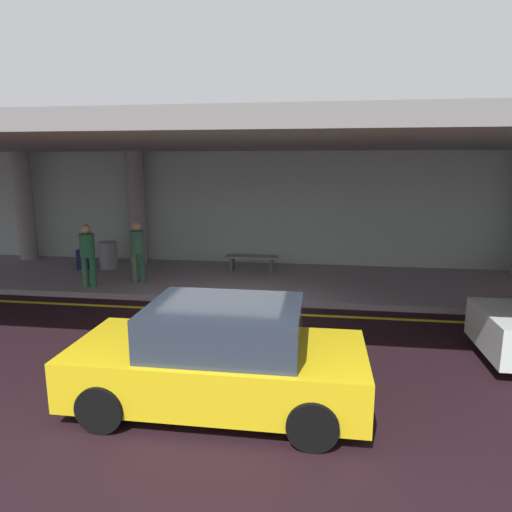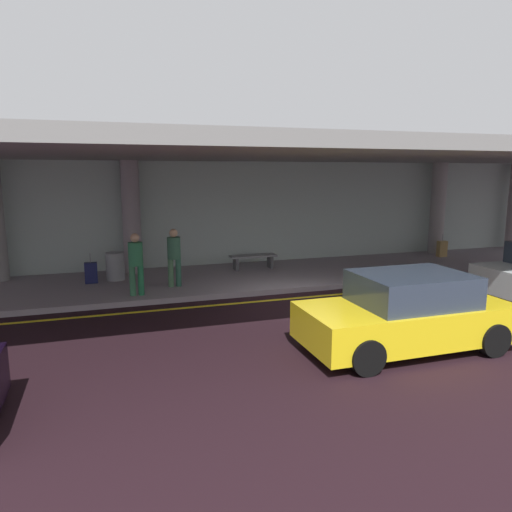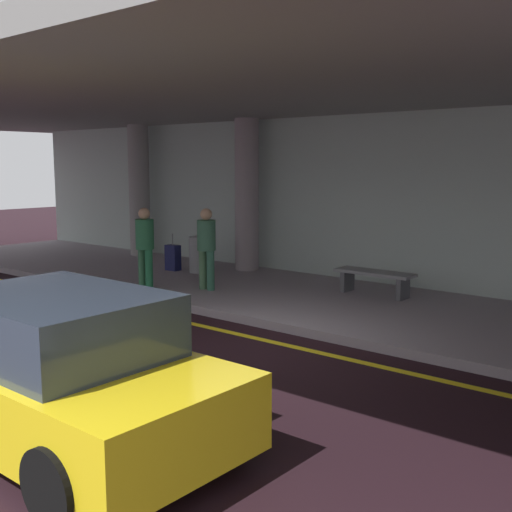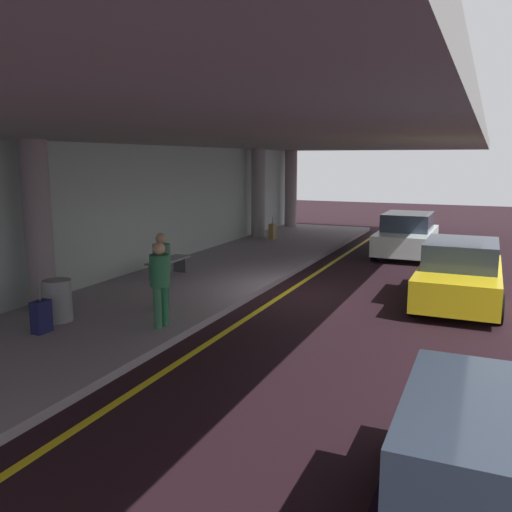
% 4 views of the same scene
% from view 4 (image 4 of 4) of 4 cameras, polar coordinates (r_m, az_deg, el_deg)
% --- Properties ---
extents(ground_plane, '(60.00, 60.00, 0.00)m').
position_cam_4_polar(ground_plane, '(13.78, 5.05, -4.06)').
color(ground_plane, black).
extents(sidewalk, '(26.00, 4.20, 0.15)m').
position_cam_4_polar(sidewalk, '(15.00, -6.26, -2.61)').
color(sidewalk, gray).
rests_on(sidewalk, ground).
extents(lane_stripe_yellow, '(26.00, 0.14, 0.01)m').
position_cam_4_polar(lane_stripe_yellow, '(13.93, 3.25, -3.87)').
color(lane_stripe_yellow, yellow).
rests_on(lane_stripe_yellow, ground).
extents(support_column_left_mid, '(0.58, 0.58, 3.65)m').
position_cam_4_polar(support_column_left_mid, '(12.49, -22.04, 2.96)').
color(support_column_left_mid, gray).
rests_on(support_column_left_mid, sidewalk).
extents(support_column_center, '(0.58, 0.58, 3.65)m').
position_cam_4_polar(support_column_center, '(22.55, 0.23, 6.64)').
color(support_column_center, gray).
rests_on(support_column_center, sidewalk).
extents(support_column_right_mid, '(0.58, 0.58, 3.65)m').
position_cam_4_polar(support_column_right_mid, '(26.27, 3.70, 7.13)').
color(support_column_right_mid, gray).
rests_on(support_column_right_mid, sidewalk).
extents(ceiling_overhang, '(28.00, 13.20, 0.30)m').
position_cam_4_polar(ceiling_overhang, '(14.39, -4.80, 12.42)').
color(ceiling_overhang, gray).
rests_on(ceiling_overhang, support_column_far_left).
extents(terminal_back_wall, '(26.00, 0.30, 3.80)m').
position_cam_4_polar(terminal_back_wall, '(15.94, -13.46, 4.58)').
color(terminal_back_wall, '#AAB9B3').
rests_on(terminal_back_wall, ground).
extents(car_white, '(4.10, 1.92, 1.50)m').
position_cam_4_polar(car_white, '(19.93, 15.66, 2.13)').
color(car_white, white).
rests_on(car_white, ground).
extents(car_yellow_taxi, '(4.10, 1.92, 1.50)m').
position_cam_4_polar(car_yellow_taxi, '(13.60, 20.74, -1.81)').
color(car_yellow_taxi, yellow).
rests_on(car_yellow_taxi, ground).
extents(car_black, '(4.10, 1.92, 1.50)m').
position_cam_4_polar(car_black, '(5.09, 24.52, -22.63)').
color(car_black, black).
rests_on(car_black, ground).
extents(traveler_with_luggage, '(0.38, 0.38, 1.68)m').
position_cam_4_polar(traveler_with_luggage, '(11.84, -9.93, -1.03)').
color(traveler_with_luggage, '#446A49').
rests_on(traveler_with_luggage, sidewalk).
extents(person_waiting_for_ride, '(0.38, 0.38, 1.68)m').
position_cam_4_polar(person_waiting_for_ride, '(10.57, -10.13, -2.40)').
color(person_waiting_for_ride, '#336B48').
rests_on(person_waiting_for_ride, sidewalk).
extents(suitcase_upright_primary, '(0.36, 0.22, 0.90)m').
position_cam_4_polar(suitcase_upright_primary, '(11.00, -21.76, -5.98)').
color(suitcase_upright_primary, '#181B4A').
rests_on(suitcase_upright_primary, sidewalk).
extents(suitcase_upright_secondary, '(0.36, 0.22, 0.90)m').
position_cam_4_polar(suitcase_upright_secondary, '(22.13, 1.75, 2.63)').
color(suitcase_upright_secondary, olive).
rests_on(suitcase_upright_secondary, sidewalk).
extents(bench_metal, '(1.60, 0.50, 0.48)m').
position_cam_4_polar(bench_metal, '(15.30, -9.24, -0.80)').
color(bench_metal, slate).
rests_on(bench_metal, sidewalk).
extents(trash_bin_steel, '(0.56, 0.56, 0.85)m').
position_cam_4_polar(trash_bin_steel, '(11.63, -20.23, -4.45)').
color(trash_bin_steel, gray).
rests_on(trash_bin_steel, sidewalk).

